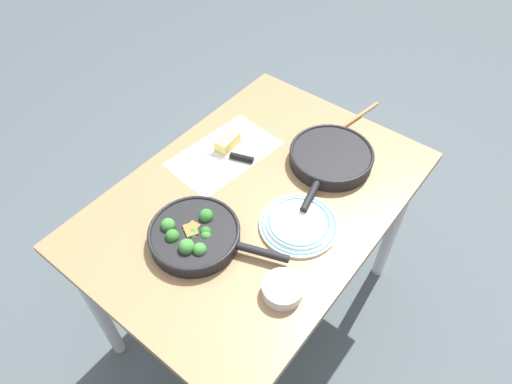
{
  "coord_description": "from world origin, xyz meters",
  "views": [
    {
      "loc": [
        0.77,
        0.6,
        1.91
      ],
      "look_at": [
        0.0,
        0.0,
        0.79
      ],
      "focal_mm": 32.0,
      "sensor_mm": 36.0,
      "label": 1
    }
  ],
  "objects_px": {
    "skillet_broccoli": "(195,235)",
    "dinner_plate_stack": "(299,223)",
    "wooden_spoon": "(337,131)",
    "grater_knife": "(232,156)",
    "skillet_eggs": "(331,157)",
    "prep_bowl_steel": "(283,289)",
    "cheese_block": "(227,142)"
  },
  "relations": [
    {
      "from": "skillet_broccoli",
      "to": "dinner_plate_stack",
      "type": "distance_m",
      "value": 0.32
    },
    {
      "from": "dinner_plate_stack",
      "to": "wooden_spoon",
      "type": "bearing_deg",
      "value": -163.16
    },
    {
      "from": "grater_knife",
      "to": "dinner_plate_stack",
      "type": "relative_size",
      "value": 0.9
    },
    {
      "from": "wooden_spoon",
      "to": "skillet_eggs",
      "type": "bearing_deg",
      "value": 32.21
    },
    {
      "from": "skillet_broccoli",
      "to": "skillet_eggs",
      "type": "relative_size",
      "value": 1.01
    },
    {
      "from": "skillet_broccoli",
      "to": "prep_bowl_steel",
      "type": "distance_m",
      "value": 0.31
    },
    {
      "from": "cheese_block",
      "to": "dinner_plate_stack",
      "type": "bearing_deg",
      "value": 71.43
    },
    {
      "from": "skillet_eggs",
      "to": "wooden_spoon",
      "type": "relative_size",
      "value": 1.06
    },
    {
      "from": "skillet_eggs",
      "to": "grater_knife",
      "type": "distance_m",
      "value": 0.35
    },
    {
      "from": "prep_bowl_steel",
      "to": "dinner_plate_stack",
      "type": "bearing_deg",
      "value": -156.03
    },
    {
      "from": "dinner_plate_stack",
      "to": "cheese_block",
      "type": "bearing_deg",
      "value": -108.57
    },
    {
      "from": "skillet_eggs",
      "to": "grater_knife",
      "type": "height_order",
      "value": "skillet_eggs"
    },
    {
      "from": "grater_knife",
      "to": "cheese_block",
      "type": "relative_size",
      "value": 2.18
    },
    {
      "from": "grater_knife",
      "to": "wooden_spoon",
      "type": "bearing_deg",
      "value": -141.87
    },
    {
      "from": "wooden_spoon",
      "to": "cheese_block",
      "type": "xyz_separation_m",
      "value": [
        0.31,
        -0.27,
        0.02
      ]
    },
    {
      "from": "grater_knife",
      "to": "prep_bowl_steel",
      "type": "height_order",
      "value": "prep_bowl_steel"
    },
    {
      "from": "skillet_broccoli",
      "to": "cheese_block",
      "type": "bearing_deg",
      "value": 97.19
    },
    {
      "from": "wooden_spoon",
      "to": "dinner_plate_stack",
      "type": "distance_m",
      "value": 0.47
    },
    {
      "from": "grater_knife",
      "to": "skillet_broccoli",
      "type": "bearing_deg",
      "value": 93.61
    },
    {
      "from": "cheese_block",
      "to": "prep_bowl_steel",
      "type": "distance_m",
      "value": 0.62
    },
    {
      "from": "skillet_eggs",
      "to": "wooden_spoon",
      "type": "xyz_separation_m",
      "value": [
        -0.15,
        -0.06,
        -0.02
      ]
    },
    {
      "from": "wooden_spoon",
      "to": "grater_knife",
      "type": "height_order",
      "value": "grater_knife"
    },
    {
      "from": "skillet_eggs",
      "to": "cheese_block",
      "type": "height_order",
      "value": "skillet_eggs"
    },
    {
      "from": "dinner_plate_stack",
      "to": "grater_knife",
      "type": "bearing_deg",
      "value": -106.09
    },
    {
      "from": "skillet_broccoli",
      "to": "skillet_eggs",
      "type": "distance_m",
      "value": 0.55
    },
    {
      "from": "wooden_spoon",
      "to": "prep_bowl_steel",
      "type": "bearing_deg",
      "value": 28.55
    },
    {
      "from": "wooden_spoon",
      "to": "dinner_plate_stack",
      "type": "height_order",
      "value": "dinner_plate_stack"
    },
    {
      "from": "skillet_broccoli",
      "to": "skillet_eggs",
      "type": "xyz_separation_m",
      "value": [
        -0.53,
        0.14,
        -0.0
      ]
    },
    {
      "from": "skillet_broccoli",
      "to": "wooden_spoon",
      "type": "distance_m",
      "value": 0.69
    },
    {
      "from": "grater_knife",
      "to": "dinner_plate_stack",
      "type": "xyz_separation_m",
      "value": [
        0.1,
        0.36,
        0.0
      ]
    },
    {
      "from": "cheese_block",
      "to": "prep_bowl_steel",
      "type": "relative_size",
      "value": 0.88
    },
    {
      "from": "skillet_eggs",
      "to": "dinner_plate_stack",
      "type": "distance_m",
      "value": 0.31
    }
  ]
}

